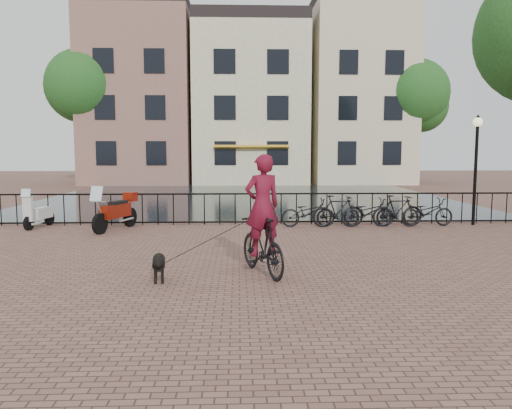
{
  "coord_description": "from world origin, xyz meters",
  "views": [
    {
      "loc": [
        -0.4,
        -8.11,
        2.42
      ],
      "look_at": [
        0.0,
        3.0,
        1.2
      ],
      "focal_mm": 35.0,
      "sensor_mm": 36.0,
      "label": 1
    }
  ],
  "objects_px": {
    "dog": "(159,266)",
    "lamp_post": "(476,151)",
    "cyclist": "(262,222)",
    "scooter": "(39,207)",
    "motorcycle": "(115,207)"
  },
  "relations": [
    {
      "from": "dog",
      "to": "lamp_post",
      "type": "bearing_deg",
      "value": 27.9
    },
    {
      "from": "cyclist",
      "to": "dog",
      "type": "height_order",
      "value": "cyclist"
    },
    {
      "from": "lamp_post",
      "to": "scooter",
      "type": "height_order",
      "value": "lamp_post"
    },
    {
      "from": "lamp_post",
      "to": "cyclist",
      "type": "height_order",
      "value": "lamp_post"
    },
    {
      "from": "motorcycle",
      "to": "dog",
      "type": "bearing_deg",
      "value": -47.94
    },
    {
      "from": "cyclist",
      "to": "scooter",
      "type": "distance_m",
      "value": 9.08
    },
    {
      "from": "cyclist",
      "to": "scooter",
      "type": "xyz_separation_m",
      "value": [
        -6.68,
        6.14,
        -0.39
      ]
    },
    {
      "from": "motorcycle",
      "to": "scooter",
      "type": "relative_size",
      "value": 1.41
    },
    {
      "from": "scooter",
      "to": "dog",
      "type": "bearing_deg",
      "value": -42.54
    },
    {
      "from": "dog",
      "to": "scooter",
      "type": "distance_m",
      "value": 8.11
    },
    {
      "from": "lamp_post",
      "to": "dog",
      "type": "height_order",
      "value": "lamp_post"
    },
    {
      "from": "motorcycle",
      "to": "scooter",
      "type": "xyz_separation_m",
      "value": [
        -2.52,
        0.62,
        -0.07
      ]
    },
    {
      "from": "dog",
      "to": "scooter",
      "type": "bearing_deg",
      "value": 117.65
    },
    {
      "from": "dog",
      "to": "motorcycle",
      "type": "xyz_separation_m",
      "value": [
        -2.23,
        5.95,
        0.43
      ]
    },
    {
      "from": "motorcycle",
      "to": "scooter",
      "type": "distance_m",
      "value": 2.59
    }
  ]
}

